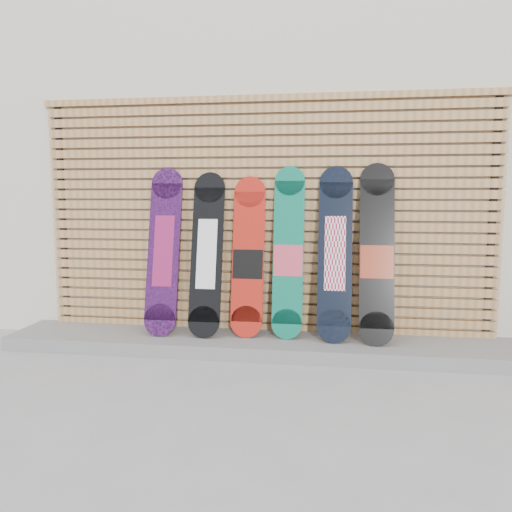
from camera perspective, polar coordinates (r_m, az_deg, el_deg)
The scene contains 10 objects.
ground at distance 3.93m, azimuth 1.29°, elevation -13.82°, with size 80.00×80.00×0.00m, color #949496.
building at distance 7.16m, azimuth 8.84°, elevation 10.18°, with size 12.00×5.00×3.60m, color beige.
concrete_step at distance 4.56m, azimuth 0.44°, elevation -10.01°, with size 4.60×0.70×0.12m, color slate.
slat_wall at distance 4.66m, azimuth 0.94°, elevation 4.69°, with size 4.26×0.08×2.29m.
snowboard_0 at distance 4.67m, azimuth -10.51°, elevation 0.58°, with size 0.30×0.38×1.53m.
snowboard_1 at distance 4.56m, azimuth -5.64°, elevation 0.24°, with size 0.29×0.38×1.49m.
snowboard_2 at distance 4.52m, azimuth -0.90°, elevation -0.16°, with size 0.29×0.31×1.45m.
snowboard_3 at distance 4.48m, azimuth 3.71°, elevation 0.32°, with size 0.27×0.30×1.54m.
snowboard_4 at distance 4.43m, azimuth 9.02°, elevation 0.30°, with size 0.30×0.37×1.53m.
snowboard_5 at distance 4.43m, azimuth 13.65°, elevation 0.20°, with size 0.30×0.41×1.56m.
Camera 1 is at (0.44, -3.64, 1.40)m, focal length 35.00 mm.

